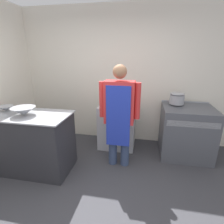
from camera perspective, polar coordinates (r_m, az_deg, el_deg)
The scene contains 9 objects.
ground_plane at distance 2.40m, azimuth -9.52°, elevation -30.30°, with size 14.00×14.00×0.00m, color #38383D.
wall_back at distance 3.65m, azimuth 0.84°, elevation 11.34°, with size 8.00×0.05×2.70m.
prep_counter at distance 3.11m, azimuth -25.67°, elevation -8.83°, with size 1.39×0.67×0.94m.
stove at distance 3.47m, azimuth 22.93°, elevation -5.87°, with size 0.87×0.77×0.93m.
fridge_unit at distance 3.53m, azimuth 1.78°, elevation -4.41°, with size 0.69×0.61×0.86m.
person_cook at distance 2.72m, azimuth 2.39°, elevation 0.08°, with size 0.64×0.24×1.66m.
mixing_bowl at distance 2.87m, azimuth -26.91°, elevation 0.21°, with size 0.35×0.35×0.12m.
small_bowl at distance 3.21m, azimuth -31.30°, elevation 0.93°, with size 0.23×0.23×0.09m.
stock_pot at distance 3.38m, azimuth 20.45°, elevation 4.24°, with size 0.26×0.26×0.21m.
Camera 1 is at (0.63, -1.47, 1.79)m, focal length 28.00 mm.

